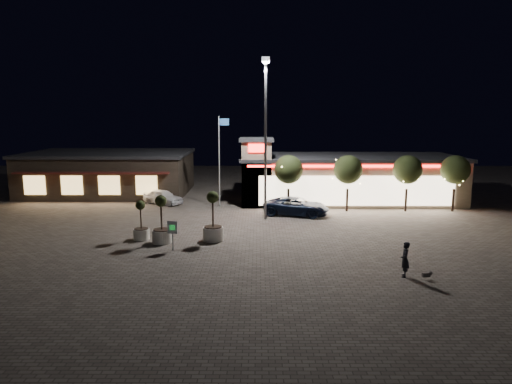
{
  "coord_description": "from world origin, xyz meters",
  "views": [
    {
      "loc": [
        1.45,
        -27.07,
        8.24
      ],
      "look_at": [
        1.28,
        6.0,
        2.52
      ],
      "focal_mm": 32.0,
      "sensor_mm": 36.0,
      "label": 1
    }
  ],
  "objects_px": {
    "pedestrian": "(405,259)",
    "pickup_truck": "(296,206)",
    "white_sedan": "(163,197)",
    "planter_mid": "(162,228)",
    "planter_left": "(141,228)",
    "valet_sign": "(172,230)"
  },
  "relations": [
    {
      "from": "planter_left",
      "to": "planter_mid",
      "type": "bearing_deg",
      "value": -26.33
    },
    {
      "from": "white_sedan",
      "to": "valet_sign",
      "type": "height_order",
      "value": "valet_sign"
    },
    {
      "from": "pickup_truck",
      "to": "planter_mid",
      "type": "distance_m",
      "value": 12.35
    },
    {
      "from": "pedestrian",
      "to": "valet_sign",
      "type": "xyz_separation_m",
      "value": [
        -12.66,
        4.49,
        0.36
      ]
    },
    {
      "from": "white_sedan",
      "to": "planter_mid",
      "type": "xyz_separation_m",
      "value": [
        2.56,
        -12.69,
        0.29
      ]
    },
    {
      "from": "pickup_truck",
      "to": "planter_left",
      "type": "height_order",
      "value": "planter_left"
    },
    {
      "from": "pickup_truck",
      "to": "pedestrian",
      "type": "bearing_deg",
      "value": -147.92
    },
    {
      "from": "planter_left",
      "to": "valet_sign",
      "type": "height_order",
      "value": "planter_left"
    },
    {
      "from": "white_sedan",
      "to": "planter_mid",
      "type": "distance_m",
      "value": 12.95
    },
    {
      "from": "white_sedan",
      "to": "planter_mid",
      "type": "height_order",
      "value": "planter_mid"
    },
    {
      "from": "pickup_truck",
      "to": "pedestrian",
      "type": "distance_m",
      "value": 14.91
    },
    {
      "from": "valet_sign",
      "to": "white_sedan",
      "type": "bearing_deg",
      "value": 103.95
    },
    {
      "from": "white_sedan",
      "to": "pedestrian",
      "type": "relative_size",
      "value": 2.16
    },
    {
      "from": "pedestrian",
      "to": "planter_left",
      "type": "xyz_separation_m",
      "value": [
        -15.18,
        6.88,
        -0.1
      ]
    },
    {
      "from": "planter_left",
      "to": "planter_mid",
      "type": "relative_size",
      "value": 0.85
    },
    {
      "from": "pickup_truck",
      "to": "white_sedan",
      "type": "distance_m",
      "value": 12.7
    },
    {
      "from": "pedestrian",
      "to": "valet_sign",
      "type": "relative_size",
      "value": 1.0
    },
    {
      "from": "pedestrian",
      "to": "pickup_truck",
      "type": "bearing_deg",
      "value": -149.66
    },
    {
      "from": "pickup_truck",
      "to": "valet_sign",
      "type": "bearing_deg",
      "value": 154.7
    },
    {
      "from": "valet_sign",
      "to": "planter_left",
      "type": "bearing_deg",
      "value": 136.5
    },
    {
      "from": "planter_mid",
      "to": "pedestrian",
      "type": "bearing_deg",
      "value": -24.15
    },
    {
      "from": "planter_left",
      "to": "pedestrian",
      "type": "bearing_deg",
      "value": -24.37
    }
  ]
}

